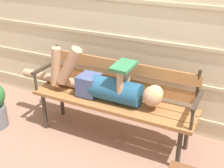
{
  "coord_description": "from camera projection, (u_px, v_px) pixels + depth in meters",
  "views": [
    {
      "loc": [
        1.13,
        -2.22,
        1.88
      ],
      "look_at": [
        0.0,
        0.07,
        0.64
      ],
      "focal_mm": 46.65,
      "sensor_mm": 36.0,
      "label": 1
    }
  ],
  "objects": [
    {
      "name": "reclining_person",
      "position": [
        103.0,
        85.0,
        2.89
      ],
      "size": [
        1.67,
        0.27,
        0.53
      ],
      "color": "#23567A"
    },
    {
      "name": "house_siding",
      "position": [
        133.0,
        20.0,
        2.99
      ],
      "size": [
        5.5,
        0.08,
        2.33
      ],
      "color": "beige",
      "rests_on": "ground"
    },
    {
      "name": "ground_plane",
      "position": [
        109.0,
        141.0,
        3.06
      ],
      "size": [
        12.0,
        12.0,
        0.0
      ],
      "primitive_type": "plane",
      "color": "#936B56"
    },
    {
      "name": "park_bench",
      "position": [
        115.0,
        94.0,
        2.95
      ],
      "size": [
        1.7,
        0.43,
        0.86
      ],
      "color": "#9E6638",
      "rests_on": "ground"
    }
  ]
}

